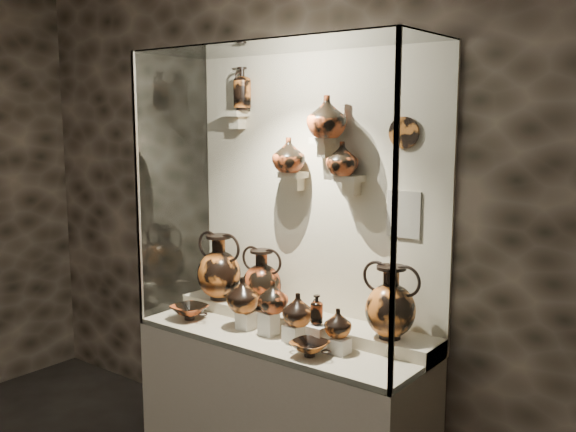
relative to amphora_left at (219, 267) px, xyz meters
The scene contains 36 objects.
wall_back 0.80m from the amphora_left, 18.18° to the left, with size 5.00×0.02×3.20m, color black.
plinth 0.93m from the amphora_left, 11.90° to the right, with size 1.70×0.60×0.80m, color beige.
front_tier 0.67m from the amphora_left, 11.90° to the right, with size 1.68×0.58×0.03m, color #B9AB8F.
rear_tier 0.65m from the amphora_left, ahead, with size 1.70×0.25×0.10m, color #B9AB8F.
back_panel 0.80m from the amphora_left, 17.74° to the left, with size 1.70×0.03×1.60m, color beige.
glass_front 0.88m from the amphora_left, 35.35° to the right, with size 1.70×0.01×1.60m, color white.
glass_left 0.57m from the amphora_left, 153.64° to the right, with size 0.01×0.60×1.60m, color white.
glass_right 1.53m from the amphora_left, ahead, with size 0.01×0.60×1.60m, color white.
glass_top 1.43m from the amphora_left, 11.90° to the right, with size 1.70×0.60×0.01m, color white.
frame_post_left 0.69m from the amphora_left, 120.69° to the right, with size 0.02×0.02×1.60m, color gray.
frame_post_right 1.57m from the amphora_left, 16.15° to the right, with size 0.02×0.02×1.60m, color gray.
pedestal_a 0.47m from the amphora_left, 25.11° to the right, with size 0.09×0.09×0.10m, color silver.
pedestal_b 0.61m from the amphora_left, 17.85° to the right, with size 0.09×0.09×0.13m, color silver.
pedestal_c 0.77m from the amphora_left, 13.79° to the right, with size 0.09×0.09×0.09m, color silver.
pedestal_d 0.92m from the amphora_left, 11.33° to the right, with size 0.09×0.09×0.12m, color silver.
pedestal_e 1.06m from the amphora_left, ahead, with size 0.09×0.09×0.08m, color silver.
bracket_ul 0.95m from the amphora_left, 69.23° to the left, with size 0.14×0.12×0.04m, color beige.
bracket_ca 0.78m from the amphora_left, 13.10° to the left, with size 0.14×0.12×0.04m, color beige.
bracket_cb 1.06m from the amphora_left, ahead, with size 0.10×0.12×0.04m, color beige.
bracket_cc 1.06m from the amphora_left, ahead, with size 0.14×0.12×0.04m, color beige.
amphora_left is the anchor object (origin of this frame).
amphora_mid 0.33m from the amphora_left, ahead, with size 0.28×0.28×0.36m, color #AC451E, non-canonical shape.
amphora_right 1.19m from the amphora_left, ahead, with size 0.31×0.31×0.38m, color #B96023, non-canonical shape.
jug_a 0.41m from the amphora_left, 26.76° to the right, with size 0.19×0.19×0.20m, color #B96023.
jug_b 0.59m from the amphora_left, 15.87° to the right, with size 0.17×0.17×0.18m, color #AC451E.
jug_c 0.76m from the amphora_left, 12.32° to the right, with size 0.17×0.17×0.18m, color #B96023.
jug_e 1.01m from the amphora_left, ahead, with size 0.14×0.14×0.15m, color #B96023.
lekythos_small 0.87m from the amphora_left, 10.58° to the right, with size 0.08×0.08×0.18m, color #AC451E, non-canonical shape.
kylix_left 0.34m from the amphora_left, 91.23° to the right, with size 0.27×0.22×0.11m, color #AC451E, non-canonical shape.
kylix_right 0.99m from the amphora_left, 18.26° to the right, with size 0.24×0.20×0.10m, color #B96023, non-canonical shape.
lekythos_tall 1.12m from the amphora_left, 43.11° to the left, with size 0.12×0.12×0.29m, color #B96023, non-canonical shape.
ovoid_vase_a 0.87m from the amphora_left, ahead, with size 0.19×0.19×0.20m, color #AC451E.
ovoid_vase_b 1.20m from the amphora_left, ahead, with size 0.22×0.22×0.23m, color #AC451E.
ovoid_vase_c 1.11m from the amphora_left, ahead, with size 0.18×0.18×0.18m, color #AC451E.
wall_plate 1.45m from the amphora_left, ahead, with size 0.16×0.16×0.02m, color #AC5D21.
info_placard 1.26m from the amphora_left, ahead, with size 0.19×0.01×0.25m, color beige.
Camera 1 is at (2.13, -0.52, 2.03)m, focal length 40.00 mm.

